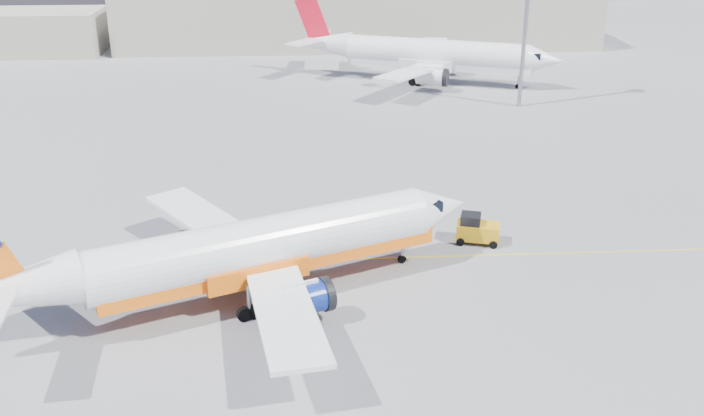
{
  "coord_description": "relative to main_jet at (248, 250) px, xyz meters",
  "views": [
    {
      "loc": [
        -3.17,
        -42.91,
        22.85
      ],
      "look_at": [
        -0.33,
        3.29,
        3.5
      ],
      "focal_mm": 40.0,
      "sensor_mm": 36.0,
      "label": 1
    }
  ],
  "objects": [
    {
      "name": "terminal_main",
      "position": [
        11.65,
        76.86,
        0.84
      ],
      "size": [
        70.0,
        14.0,
        8.0
      ],
      "primitive_type": "cube",
      "color": "#B2AB9A",
      "rests_on": "ground"
    },
    {
      "name": "main_jet",
      "position": [
        0.0,
        0.0,
        0.0
      ],
      "size": [
        30.75,
        23.17,
        9.47
      ],
      "rotation": [
        0.0,
        0.0,
        0.41
      ],
      "color": "white",
      "rests_on": "ground"
    },
    {
      "name": "second_jet",
      "position": [
        18.53,
        53.17,
        0.2
      ],
      "size": [
        32.97,
        24.93,
        10.08
      ],
      "rotation": [
        0.0,
        0.0,
        -0.37
      ],
      "color": "white",
      "rests_on": "ground"
    },
    {
      "name": "terminal_annex",
      "position": [
        -38.35,
        73.86,
        -0.16
      ],
      "size": [
        26.0,
        10.0,
        6.0
      ],
      "primitive_type": "cube",
      "color": "#B2AB9A",
      "rests_on": "ground"
    },
    {
      "name": "gse_tug",
      "position": [
        14.94,
        6.93,
        -2.19
      ],
      "size": [
        3.17,
        2.43,
        2.03
      ],
      "rotation": [
        0.0,
        0.0,
        -0.27
      ],
      "color": "black",
      "rests_on": "ground"
    },
    {
      "name": "ground",
      "position": [
        6.65,
        1.86,
        -3.16
      ],
      "size": [
        240.0,
        240.0,
        0.0
      ],
      "primitive_type": "plane",
      "color": "slate",
      "rests_on": "ground"
    },
    {
      "name": "taxi_line",
      "position": [
        6.65,
        4.86,
        -3.15
      ],
      "size": [
        70.0,
        0.15,
        0.01
      ],
      "primitive_type": "cube",
      "color": "yellow",
      "rests_on": "ground"
    },
    {
      "name": "traffic_cone",
      "position": [
        3.8,
        0.39,
        -2.88
      ],
      "size": [
        0.4,
        0.4,
        0.56
      ],
      "color": "white",
      "rests_on": "ground"
    }
  ]
}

